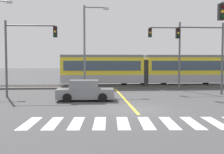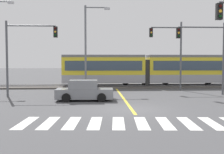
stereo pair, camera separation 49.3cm
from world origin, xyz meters
The scene contains 20 objects.
ground_plane centered at (0.00, 0.00, 0.00)m, with size 200.00×200.00×0.00m, color #474749.
track_bed centered at (0.00, 14.60, 0.09)m, with size 120.00×4.00×0.18m, color #56514C.
rail_near centered at (0.00, 13.88, 0.23)m, with size 120.00×0.08×0.10m, color #939399.
rail_far centered at (0.00, 15.32, 0.23)m, with size 120.00×0.08×0.10m, color #939399.
light_rail_tram centered at (3.44, 14.59, 2.05)m, with size 18.50×2.64×3.43m.
crosswalk_stripe_0 centered at (-5.49, -3.34, 0.00)m, with size 0.56×2.80×0.01m, color silver.
crosswalk_stripe_1 centered at (-4.39, -3.42, 0.00)m, with size 0.56×2.80×0.01m, color silver.
crosswalk_stripe_2 centered at (-3.29, -3.49, 0.00)m, with size 0.56×2.80×0.01m, color silver.
crosswalk_stripe_3 centered at (-2.19, -3.57, 0.00)m, with size 0.56×2.80×0.01m, color silver.
crosswalk_stripe_4 centered at (-1.10, -3.64, 0.00)m, with size 0.56×2.80×0.01m, color silver.
crosswalk_stripe_5 centered at (0.00, -3.72, 0.00)m, with size 0.56×2.80×0.01m, color silver.
crosswalk_stripe_6 centered at (1.10, -3.79, 0.00)m, with size 0.56×2.80×0.01m, color silver.
crosswalk_stripe_7 centered at (2.19, -3.87, 0.00)m, with size 0.56×2.80×0.01m, color silver.
crosswalk_stripe_8 centered at (3.29, -3.94, 0.00)m, with size 0.56×2.80×0.01m, color silver.
lane_centre_line centered at (0.00, 5.44, 0.00)m, with size 0.20×14.31×0.01m, color gold.
sedan_crossing centered at (-3.01, 4.11, 0.70)m, with size 4.24×1.99×1.52m.
traffic_light_far_right centered at (5.25, 10.68, 4.36)m, with size 3.25×0.38×6.78m.
traffic_light_mid_right centered at (7.45, 6.98, 4.15)m, with size 4.25×0.38×6.22m.
traffic_light_mid_left centered at (-8.07, 6.94, 4.17)m, with size 4.25×0.38×6.23m.
street_lamp_centre centered at (-2.93, 11.46, 4.84)m, with size 2.53×0.28×8.43m.
Camera 2 is at (-2.15, -16.70, 2.93)m, focal length 45.00 mm.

